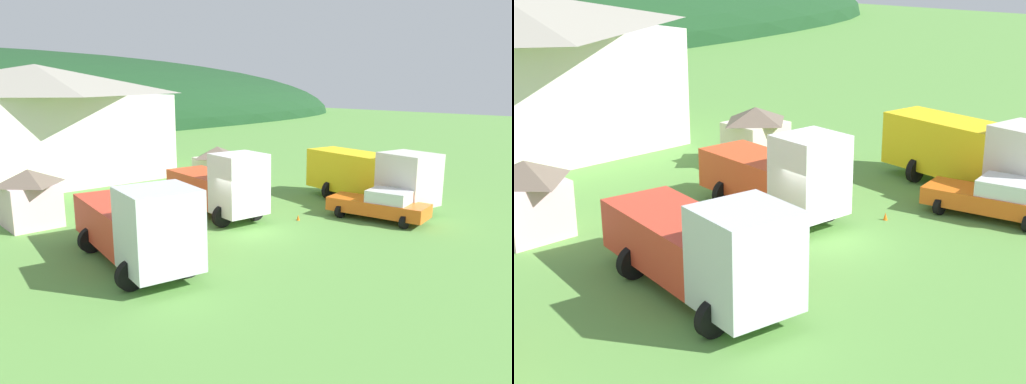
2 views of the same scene
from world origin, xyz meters
The scene contains 9 objects.
ground_plane centered at (0.00, 0.00, 0.00)m, with size 200.00×200.00×0.00m, color #5B9342.
depot_building centered at (-2.63, 19.70, 4.33)m, with size 17.57×11.78×8.40m.
play_shed_cream centered at (5.29, 8.79, 1.48)m, with size 2.81×2.55×2.86m.
play_shed_pink centered at (-7.40, 7.60, 1.49)m, with size 2.63×2.75×2.90m.
tow_truck_silver centered at (-6.12, -1.10, 1.69)m, with size 3.93×8.16×3.50m.
heavy_rig_white centered at (0.81, 2.60, 1.72)m, with size 3.49×6.87×3.61m.
flatbed_truck_yellow centered at (9.15, -1.13, 1.82)m, with size 3.71×8.68×3.36m.
service_pickup_orange centered at (6.63, -3.48, 0.83)m, with size 2.97×5.44×1.66m.
traffic_cone_near_pickup centered at (3.38, -0.66, 0.00)m, with size 0.36×0.36×0.60m, color orange.
Camera 1 is at (-14.90, -17.82, 7.03)m, focal length 34.54 mm.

